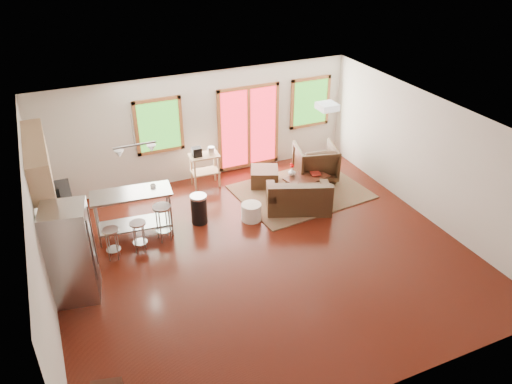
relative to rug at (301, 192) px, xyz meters
name	(u,v)px	position (x,y,z in m)	size (l,w,h in m)	color
floor	(262,254)	(-1.80, -1.79, -0.02)	(7.50, 7.00, 0.02)	black
ceiling	(263,127)	(-1.80, -1.79, 2.60)	(7.50, 7.00, 0.02)	silver
back_wall	(201,127)	(-1.80, 1.72, 1.29)	(7.50, 0.02, 2.60)	beige
left_wall	(39,244)	(-5.56, -1.79, 1.29)	(0.02, 7.00, 2.60)	beige
right_wall	(429,158)	(1.96, -1.79, 1.29)	(0.02, 7.00, 2.60)	beige
front_wall	(380,324)	(-1.80, -5.30, 1.29)	(7.50, 0.02, 2.60)	beige
window_left	(159,126)	(-2.80, 1.67, 1.49)	(1.10, 0.05, 1.30)	#205315
french_doors	(249,127)	(-0.60, 1.67, 1.09)	(1.60, 0.05, 2.10)	#AC1421
window_right	(310,102)	(1.10, 1.67, 1.49)	(1.10, 0.05, 1.30)	#205315
rug	(301,192)	(0.00, 0.00, 0.00)	(2.85, 2.19, 0.03)	#4B603C
loveseat	(299,198)	(-0.43, -0.67, 0.28)	(1.57, 1.24, 0.74)	black
coffee_table	(307,179)	(0.13, -0.02, 0.32)	(1.09, 0.81, 0.39)	black
armchair	(316,160)	(0.64, 0.48, 0.47)	(0.95, 0.89, 0.97)	black
ottoman	(264,177)	(-0.63, 0.67, 0.20)	(0.64, 0.64, 0.43)	black
pouf	(251,212)	(-1.52, -0.61, 0.17)	(0.42, 0.42, 0.37)	silver
vase	(292,171)	(-0.16, 0.18, 0.49)	(0.19, 0.19, 0.30)	silver
book	(311,168)	(0.27, 0.05, 0.53)	(0.22, 0.03, 0.30)	maroon
cabinets	(54,208)	(-5.29, -0.09, 0.91)	(0.64, 2.24, 2.30)	tan
refrigerator	(72,254)	(-5.14, -1.61, 0.86)	(0.80, 0.79, 1.74)	#B7BABC
island	(133,206)	(-3.88, -0.18, 0.66)	(1.61, 0.78, 0.98)	#B7BABC
cup	(153,186)	(-3.43, -0.13, 0.99)	(0.11, 0.09, 0.11)	silver
bar_stool_a	(111,237)	(-4.42, -0.79, 0.46)	(0.38, 0.38, 0.64)	#B7BABC
bar_stool_b	(138,230)	(-3.91, -0.76, 0.47)	(0.38, 0.38, 0.64)	#B7BABC
bar_stool_c	(162,215)	(-3.39, -0.57, 0.56)	(0.40, 0.40, 0.77)	#B7BABC
trash_can	(199,209)	(-2.56, -0.26, 0.31)	(0.41, 0.41, 0.64)	black
kitchen_cart	(204,159)	(-1.94, 1.20, 0.69)	(0.69, 0.46, 1.03)	tan
ceiling_flush	(327,106)	(-0.20, -1.19, 2.52)	(0.35, 0.35, 0.12)	white
pendant_light	(135,150)	(-3.70, -0.29, 1.88)	(0.80, 0.18, 0.79)	gray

